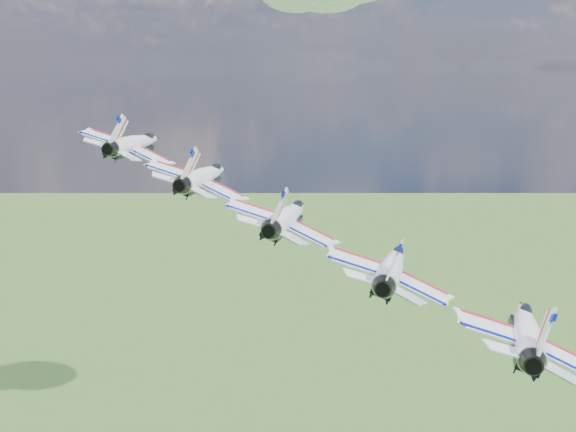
{
  "coord_description": "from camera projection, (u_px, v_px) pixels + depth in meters",
  "views": [
    {
      "loc": [
        -14.14,
        -60.02,
        154.6
      ],
      "look_at": [
        -5.93,
        7.82,
        141.89
      ],
      "focal_mm": 50.0,
      "sensor_mm": 36.0,
      "label": 1
    }
  ],
  "objects": [
    {
      "name": "jet_2",
      "position": [
        288.0,
        216.0,
        69.51
      ],
      "size": [
        14.59,
        16.83,
        7.21
      ],
      "primitive_type": null,
      "rotation": [
        0.0,
        0.35,
        -0.35
      ],
      "color": "silver"
    },
    {
      "name": "jet_0",
      "position": [
        136.0,
        143.0,
        84.81
      ],
      "size": [
        14.59,
        16.83,
        7.21
      ],
      "primitive_type": null,
      "rotation": [
        0.0,
        0.35,
        -0.35
      ],
      "color": "silver"
    },
    {
      "name": "jet_1",
      "position": [
        204.0,
        176.0,
        77.16
      ],
      "size": [
        14.59,
        16.83,
        7.21
      ],
      "primitive_type": null,
      "rotation": [
        0.0,
        0.35,
        -0.35
      ],
      "color": "silver"
    },
    {
      "name": "jet_3",
      "position": [
        392.0,
        266.0,
        61.87
      ],
      "size": [
        14.59,
        16.83,
        7.21
      ],
      "primitive_type": null,
      "rotation": [
        0.0,
        0.35,
        -0.35
      ],
      "color": "silver"
    },
    {
      "name": "jet_4",
      "position": [
        526.0,
        330.0,
        54.22
      ],
      "size": [
        14.59,
        16.83,
        7.21
      ],
      "primitive_type": null,
      "rotation": [
        0.0,
        0.35,
        -0.35
      ],
      "color": "white"
    }
  ]
}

